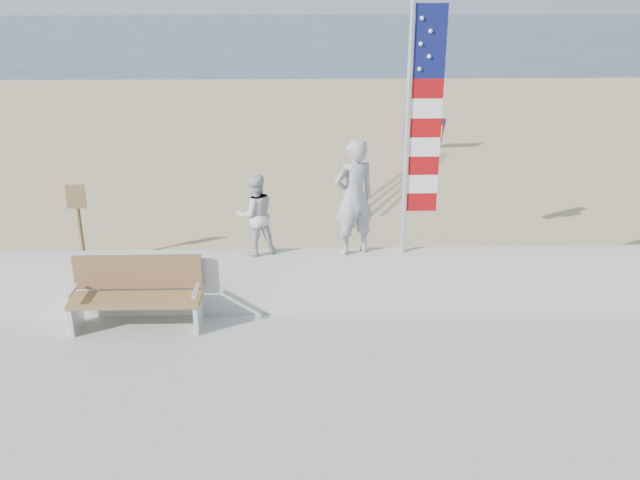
% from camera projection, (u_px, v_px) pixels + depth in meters
% --- Properties ---
extents(ground, '(220.00, 220.00, 0.00)m').
position_uv_depth(ground, '(308.00, 394.00, 8.33)').
color(ground, '#2E425C').
rests_on(ground, ground).
extents(sand, '(90.00, 40.00, 0.08)m').
position_uv_depth(sand, '(303.00, 187.00, 16.73)').
color(sand, tan).
rests_on(sand, ground).
extents(seawall, '(30.00, 0.35, 0.90)m').
position_uv_depth(seawall, '(306.00, 281.00, 9.97)').
color(seawall, beige).
rests_on(seawall, boardwalk).
extents(adult, '(0.72, 0.61, 1.67)m').
position_uv_depth(adult, '(354.00, 197.00, 9.54)').
color(adult, '#A2A1A6').
rests_on(adult, seawall).
extents(child, '(0.69, 0.62, 1.18)m').
position_uv_depth(child, '(255.00, 215.00, 9.59)').
color(child, silver).
rests_on(child, seawall).
extents(bench, '(1.80, 0.57, 1.00)m').
position_uv_depth(bench, '(137.00, 293.00, 9.46)').
color(bench, olive).
rests_on(bench, boardwalk).
extents(flag, '(0.50, 0.08, 3.50)m').
position_uv_depth(flag, '(417.00, 121.00, 9.18)').
color(flag, white).
rests_on(flag, seawall).
extents(parafoil_kite, '(0.83, 0.63, 0.58)m').
position_uv_depth(parafoil_kite, '(425.00, 128.00, 11.86)').
color(parafoil_kite, red).
rests_on(parafoil_kite, ground).
extents(sign, '(0.32, 0.07, 1.46)m').
position_uv_depth(sign, '(79.00, 218.00, 11.70)').
color(sign, olive).
rests_on(sign, sand).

